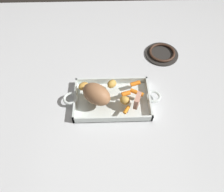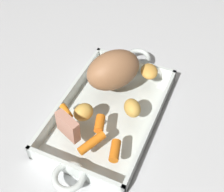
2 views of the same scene
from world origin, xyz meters
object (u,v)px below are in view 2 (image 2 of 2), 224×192
Objects in this scene: baby_carrot_southeast at (115,151)px; potato_near_roast at (132,109)px; baby_carrot_center_right at (100,124)px; baby_carrot_northeast at (66,111)px; roast_slice_thick at (68,126)px; roasting_dish at (109,113)px; potato_golden_small at (149,71)px; potato_halved at (83,112)px; baby_carrot_center_left at (92,143)px; pork_roast at (113,70)px.

potato_near_roast is at bearing -176.66° from baby_carrot_southeast.
baby_carrot_center_right is at bearing -40.28° from potato_near_roast.
roast_slice_thick is at bearing 35.08° from baby_carrot_northeast.
roast_slice_thick is 1.23× the size of baby_carrot_southeast.
potato_near_roast is (-0.06, 0.14, 0.01)m from baby_carrot_northeast.
roasting_dish is 0.14m from baby_carrot_southeast.
potato_golden_small is at bearing -177.55° from potato_near_roast.
roast_slice_thick is at bearing -21.95° from potato_golden_small.
baby_carrot_northeast is 0.84× the size of potato_halved.
baby_carrot_southeast is at bearing 49.67° from baby_carrot_center_right.
potato_golden_small is (-0.26, 0.10, -0.02)m from roast_slice_thick.
potato_golden_small is (-0.26, -0.01, 0.00)m from baby_carrot_southeast.
roasting_dish is 11.75× the size of baby_carrot_northeast.
potato_near_roast is at bearing 87.01° from roasting_dish.
baby_carrot_northeast is 0.05m from potato_halved.
potato_golden_small is (-0.20, 0.14, 0.01)m from baby_carrot_northeast.
roasting_dish is 0.16m from potato_golden_small.
baby_carrot_northeast is at bearing -34.09° from potato_golden_small.
baby_carrot_center_right is 0.84× the size of baby_carrot_southeast.
baby_carrot_center_right is at bearing -130.33° from baby_carrot_southeast.
baby_carrot_center_left is at bearing -9.18° from potato_golden_small.
roasting_dish is 0.14m from roast_slice_thick.
roasting_dish is 9.68× the size of baby_carrot_southeast.
pork_roast is at bearing -155.36° from baby_carrot_southeast.
baby_carrot_center_right is at bearing 79.43° from potato_halved.
baby_carrot_northeast is (0.14, -0.06, -0.04)m from pork_roast.
baby_carrot_center_right is at bearing -173.69° from baby_carrot_center_left.
pork_roast is 2.86× the size of baby_carrot_southeast.
baby_carrot_northeast is at bearing -144.92° from roast_slice_thick.
potato_halved reaches higher than baby_carrot_southeast.
potato_near_roast is (-0.12, -0.01, 0.01)m from baby_carrot_southeast.
roast_slice_thick reaches higher than potato_golden_small.
roast_slice_thick is (0.19, -0.03, -0.02)m from pork_roast.
pork_roast is 2.91× the size of potato_halved.
pork_roast is 0.19m from roast_slice_thick.
potato_halved reaches higher than roasting_dish.
potato_golden_small is at bearing 145.91° from baby_carrot_northeast.
potato_near_roast is 0.11m from potato_halved.
roast_slice_thick is at bearing -95.55° from baby_carrot_center_left.
baby_carrot_center_right is (0.00, 0.09, 0.00)m from baby_carrot_northeast.
pork_roast reaches higher than potato_near_roast.
baby_carrot_northeast is at bearing -24.72° from pork_roast.
baby_carrot_southeast is at bearing 70.14° from baby_carrot_northeast.
potato_halved is (-0.01, -0.05, 0.01)m from baby_carrot_center_right.
potato_near_roast reaches higher than baby_carrot_center_right.
baby_carrot_northeast is 0.09m from baby_carrot_center_right.
potato_halved reaches higher than potato_golden_small.
baby_carrot_northeast is 0.11m from baby_carrot_center_left.
roast_slice_thick is at bearing -48.80° from baby_carrot_center_right.
potato_near_roast reaches higher than baby_carrot_northeast.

